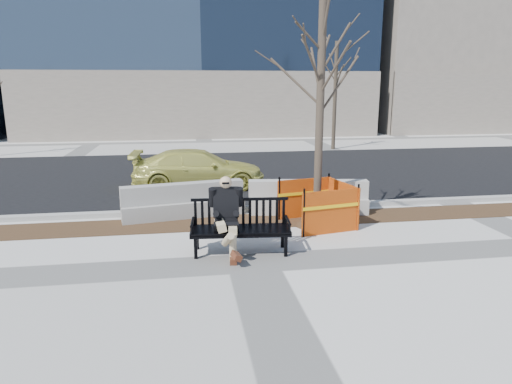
# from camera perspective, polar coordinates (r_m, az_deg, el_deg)

# --- Properties ---
(ground) EXTENTS (120.00, 120.00, 0.00)m
(ground) POSITION_cam_1_polar(r_m,az_deg,el_deg) (8.58, -0.46, -8.78)
(ground) COLOR beige
(ground) RESTS_ON ground
(mulch_strip) EXTENTS (40.00, 1.20, 0.02)m
(mulch_strip) POSITION_cam_1_polar(r_m,az_deg,el_deg) (11.01, -2.46, -3.73)
(mulch_strip) COLOR #47301C
(mulch_strip) RESTS_ON ground
(asphalt_street) EXTENTS (60.00, 10.40, 0.01)m
(asphalt_street) POSITION_cam_1_polar(r_m,az_deg,el_deg) (17.01, -4.85, 2.31)
(asphalt_street) COLOR black
(asphalt_street) RESTS_ON ground
(curb) EXTENTS (60.00, 0.25, 0.12)m
(curb) POSITION_cam_1_polar(r_m,az_deg,el_deg) (11.90, -2.99, -2.16)
(curb) COLOR #9E9B93
(curb) RESTS_ON ground
(bench) EXTENTS (2.02, 0.88, 1.05)m
(bench) POSITION_cam_1_polar(r_m,az_deg,el_deg) (9.07, -1.92, -7.54)
(bench) COLOR black
(bench) RESTS_ON ground
(seated_man) EXTENTS (0.74, 1.13, 1.50)m
(seated_man) POSITION_cam_1_polar(r_m,az_deg,el_deg) (9.12, -3.66, -7.45)
(seated_man) COLOR black
(seated_man) RESTS_ON ground
(tree_fence) EXTENTS (2.52, 2.52, 5.35)m
(tree_fence) POSITION_cam_1_polar(r_m,az_deg,el_deg) (10.87, 7.51, -4.09)
(tree_fence) COLOR #E95C10
(tree_fence) RESTS_ON ground
(sedan) EXTENTS (4.23, 1.89, 1.21)m
(sedan) POSITION_cam_1_polar(r_m,az_deg,el_deg) (14.80, -7.07, 0.59)
(sedan) COLOR #CDC858
(sedan) RESTS_ON ground
(jersey_barrier_left) EXTENTS (3.06, 1.14, 0.86)m
(jersey_barrier_left) POSITION_cam_1_polar(r_m,az_deg,el_deg) (11.59, -8.93, -3.04)
(jersey_barrier_left) COLOR gray
(jersey_barrier_left) RESTS_ON ground
(jersey_barrier_right) EXTENTS (3.07, 1.04, 0.86)m
(jersey_barrier_right) POSITION_cam_1_polar(r_m,az_deg,el_deg) (11.85, 6.40, -2.60)
(jersey_barrier_right) COLOR #A6A39B
(jersey_barrier_right) RESTS_ON ground
(far_tree_right) EXTENTS (2.76, 2.76, 5.68)m
(far_tree_right) POSITION_cam_1_polar(r_m,az_deg,el_deg) (23.80, 9.54, 5.29)
(far_tree_right) COLOR #43382B
(far_tree_right) RESTS_ON ground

